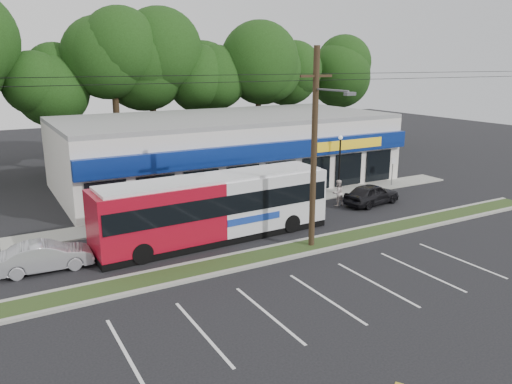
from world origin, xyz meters
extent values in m
plane|color=black|center=(0.00, 0.00, 0.00)|extent=(120.00, 120.00, 0.00)
cube|color=#273E19|center=(0.00, 1.00, 0.06)|extent=(40.00, 1.60, 0.12)
cube|color=#9E9E93|center=(0.00, 0.15, 0.07)|extent=(40.00, 0.25, 0.14)
cube|color=#9E9E93|center=(0.00, 1.85, 0.07)|extent=(40.00, 0.25, 0.14)
cube|color=#9E9E93|center=(5.00, 9.00, 0.05)|extent=(32.00, 2.20, 0.10)
cube|color=silver|center=(5.50, 16.00, 2.50)|extent=(25.00, 12.00, 5.00)
cube|color=navy|center=(5.50, 9.75, 3.40)|extent=(25.00, 0.50, 1.20)
cube|color=black|center=(5.50, 9.94, 1.40)|extent=(24.00, 0.12, 2.40)
cube|color=gold|center=(12.50, 9.48, 3.40)|extent=(6.00, 0.06, 0.70)
cube|color=gray|center=(5.50, 16.00, 5.15)|extent=(25.00, 12.00, 0.30)
cylinder|color=black|center=(3.00, 1.00, 5.00)|extent=(0.30, 0.30, 10.00)
cube|color=black|center=(3.00, 1.00, 8.60)|extent=(1.80, 0.12, 0.12)
cylinder|color=#59595E|center=(3.00, -0.20, 8.00)|extent=(0.10, 2.40, 0.10)
cube|color=#59595E|center=(3.00, -1.50, 7.90)|extent=(0.50, 0.25, 0.15)
cylinder|color=black|center=(0.00, 1.00, 8.70)|extent=(50.00, 0.02, 0.02)
cylinder|color=black|center=(0.00, 1.00, 8.40)|extent=(50.00, 0.02, 0.02)
cylinder|color=black|center=(11.00, 8.80, 2.00)|extent=(0.12, 0.12, 4.00)
sphere|color=silver|center=(11.00, 8.80, 4.10)|extent=(0.30, 0.30, 0.30)
cylinder|color=#59595E|center=(16.00, 8.60, 1.10)|extent=(0.06, 0.06, 2.20)
cube|color=white|center=(16.00, 8.55, 2.00)|extent=(0.45, 0.04, 0.45)
cylinder|color=black|center=(-6.00, 26.00, 2.86)|extent=(0.56, 0.56, 5.72)
sphere|color=black|center=(-6.00, 26.00, 8.45)|extent=(6.76, 6.76, 6.76)
cylinder|color=black|center=(-1.00, 26.00, 2.86)|extent=(0.56, 0.56, 5.72)
sphere|color=black|center=(-1.00, 26.00, 8.45)|extent=(6.76, 6.76, 6.76)
cylinder|color=black|center=(4.00, 26.00, 2.86)|extent=(0.56, 0.56, 5.72)
sphere|color=black|center=(4.00, 26.00, 8.45)|extent=(6.76, 6.76, 6.76)
cylinder|color=black|center=(9.00, 26.00, 2.86)|extent=(0.56, 0.56, 5.72)
sphere|color=black|center=(9.00, 26.00, 8.45)|extent=(6.76, 6.76, 6.76)
cylinder|color=black|center=(14.00, 26.00, 2.86)|extent=(0.56, 0.56, 5.72)
sphere|color=black|center=(14.00, 26.00, 8.45)|extent=(6.76, 6.76, 6.76)
cylinder|color=black|center=(19.00, 26.00, 2.86)|extent=(0.56, 0.56, 5.72)
sphere|color=black|center=(19.00, 26.00, 8.45)|extent=(6.76, 6.76, 6.76)
cylinder|color=black|center=(24.00, 26.00, 2.86)|extent=(0.56, 0.56, 5.72)
sphere|color=black|center=(24.00, 26.00, 8.45)|extent=(6.76, 6.76, 6.76)
cube|color=#A10C1E|center=(-4.00, 4.38, 1.85)|extent=(6.53, 2.92, 2.95)
cube|color=white|center=(2.43, 4.62, 1.85)|extent=(6.53, 2.92, 2.95)
cube|color=black|center=(-0.78, 4.50, 0.21)|extent=(12.95, 3.11, 0.38)
cube|color=black|center=(-0.78, 4.50, 2.20)|extent=(12.70, 3.21, 1.02)
cube|color=black|center=(5.67, 4.74, 2.04)|extent=(0.15, 2.28, 1.50)
cube|color=#193899|center=(0.87, 3.21, 1.23)|extent=(3.21, 0.15, 0.38)
cube|color=white|center=(-0.78, 4.50, 3.37)|extent=(12.30, 2.87, 0.19)
cylinder|color=black|center=(-5.24, 3.11, 0.51)|extent=(1.04, 0.34, 1.03)
cylinder|color=black|center=(-5.33, 5.55, 0.51)|extent=(1.04, 0.34, 1.03)
cylinder|color=black|center=(3.37, 3.44, 0.51)|extent=(1.04, 0.34, 1.03)
cylinder|color=black|center=(3.28, 5.87, 0.51)|extent=(1.04, 0.34, 1.03)
imported|color=black|center=(11.15, 5.50, 0.72)|extent=(4.42, 2.29, 1.44)
imported|color=#A2A3AA|center=(-9.30, 4.53, 0.68)|extent=(4.17, 1.64, 1.35)
imported|color=beige|center=(6.64, 8.50, 0.81)|extent=(0.61, 0.42, 1.61)
imported|color=silver|center=(9.00, 6.39, 0.88)|extent=(0.86, 0.67, 1.76)
camera|label=1|loc=(-11.41, -18.64, 9.21)|focal=35.00mm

